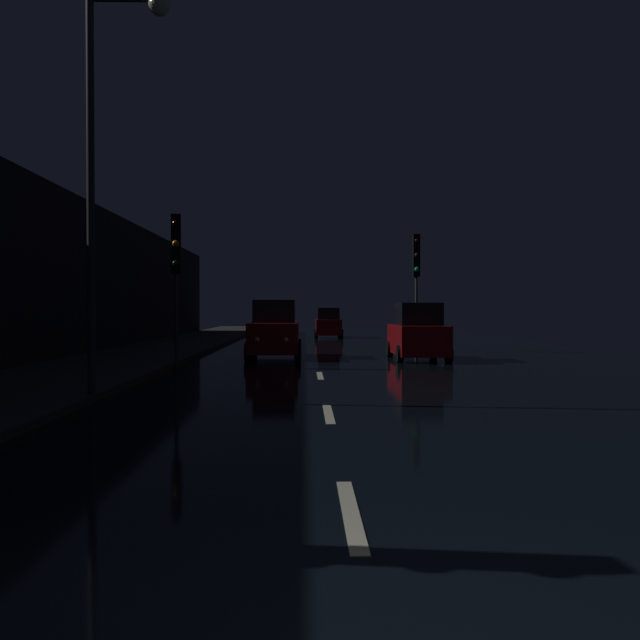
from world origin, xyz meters
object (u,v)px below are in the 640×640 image
object	(u,v)px
traffic_light_far_right	(416,266)
car_distant_taillights	(328,324)
car_parked_right_far	(418,334)
traffic_light_far_left	(176,256)
streetlamp_overhead	(111,137)
car_approaching_headlights	(275,331)

from	to	relation	value
traffic_light_far_right	car_distant_taillights	distance (m)	15.31
traffic_light_far_right	car_parked_right_far	size ratio (longest dim) A/B	1.25
car_parked_right_far	traffic_light_far_left	bearing A→B (deg)	111.35
car_distant_taillights	streetlamp_overhead	bearing A→B (deg)	170.00
traffic_light_far_right	car_approaching_headlights	size ratio (longest dim) A/B	1.18
streetlamp_overhead	car_distant_taillights	distance (m)	31.83
streetlamp_overhead	car_approaching_headlights	world-z (taller)	streetlamp_overhead
streetlamp_overhead	car_parked_right_far	world-z (taller)	streetlamp_overhead
car_approaching_headlights	car_parked_right_far	xyz separation A→B (m)	(5.39, -1.29, -0.05)
car_approaching_headlights	car_distant_taillights	world-z (taller)	car_approaching_headlights
traffic_light_far_right	traffic_light_far_left	world-z (taller)	traffic_light_far_right
traffic_light_far_left	streetlamp_overhead	bearing A→B (deg)	-6.58
traffic_light_far_left	streetlamp_overhead	size ratio (longest dim) A/B	0.60
streetlamp_overhead	car_distant_taillights	world-z (taller)	streetlamp_overhead
traffic_light_far_left	car_parked_right_far	xyz separation A→B (m)	(8.35, 3.26, -2.62)
traffic_light_far_right	streetlamp_overhead	size ratio (longest dim) A/B	0.63
car_approaching_headlights	traffic_light_far_right	bearing A→B (deg)	122.11
traffic_light_far_left	car_parked_right_far	distance (m)	9.34
car_parked_right_far	car_distant_taillights	bearing A→B (deg)	7.65
streetlamp_overhead	car_approaching_headlights	bearing A→B (deg)	77.65
car_approaching_headlights	car_distant_taillights	distance (m)	18.70
traffic_light_far_left	car_distant_taillights	bearing A→B (deg)	158.02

